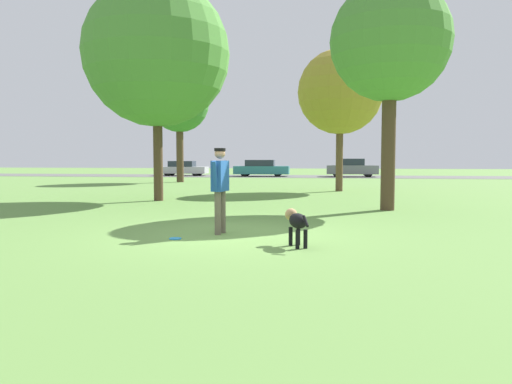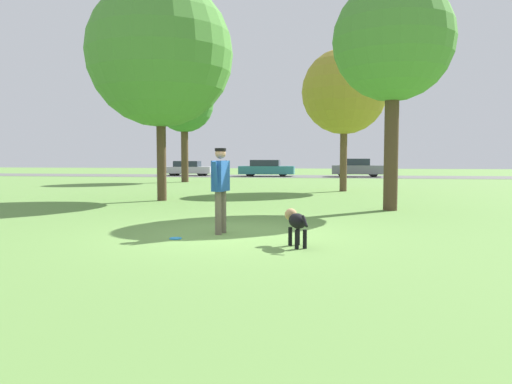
# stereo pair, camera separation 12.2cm
# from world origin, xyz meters

# --- Properties ---
(ground_plane) EXTENTS (120.00, 120.00, 0.00)m
(ground_plane) POSITION_xyz_m (0.00, 0.00, 0.00)
(ground_plane) COLOR #608C42
(far_road_strip) EXTENTS (120.00, 6.00, 0.01)m
(far_road_strip) POSITION_xyz_m (0.00, 30.69, 0.01)
(far_road_strip) COLOR #5B5B59
(far_road_strip) RESTS_ON ground_plane
(person) EXTENTS (0.29, 0.73, 1.73)m
(person) POSITION_xyz_m (-0.21, -0.00, 1.04)
(person) COLOR #665B4C
(person) RESTS_ON ground_plane
(dog) EXTENTS (0.52, 0.91, 0.63)m
(dog) POSITION_xyz_m (1.41, -1.20, 0.43)
(dog) COLOR black
(dog) RESTS_ON ground_plane
(frisbee) EXTENTS (0.23, 0.23, 0.02)m
(frisbee) POSITION_xyz_m (-0.92, -0.76, 0.01)
(frisbee) COLOR #268CE5
(frisbee) RESTS_ON ground_plane
(tree_near_right) EXTENTS (3.45, 3.45, 6.61)m
(tree_near_right) POSITION_xyz_m (3.65, 5.17, 4.84)
(tree_near_right) COLOR #4C3826
(tree_near_right) RESTS_ON ground_plane
(tree_far_left) EXTENTS (3.67, 3.67, 6.78)m
(tree_far_left) POSITION_xyz_m (-7.30, 20.43, 4.90)
(tree_far_left) COLOR #4C3826
(tree_far_left) RESTS_ON ground_plane
(tree_near_left) EXTENTS (5.13, 5.13, 7.75)m
(tree_near_left) POSITION_xyz_m (-4.08, 7.27, 5.18)
(tree_near_left) COLOR #4C3826
(tree_near_left) RESTS_ON ground_plane
(tree_mid_center) EXTENTS (3.84, 3.84, 6.43)m
(tree_mid_center) POSITION_xyz_m (2.41, 13.30, 4.50)
(tree_mid_center) COLOR brown
(tree_mid_center) RESTS_ON ground_plane
(parked_car_silver) EXTENTS (4.04, 1.78, 1.24)m
(parked_car_silver) POSITION_xyz_m (-10.24, 30.87, 0.61)
(parked_car_silver) COLOR #B7B7BC
(parked_car_silver) RESTS_ON ground_plane
(parked_car_teal) EXTENTS (4.51, 1.96, 1.34)m
(parked_car_teal) POSITION_xyz_m (-3.52, 30.49, 0.65)
(parked_car_teal) COLOR teal
(parked_car_teal) RESTS_ON ground_plane
(parked_car_grey) EXTENTS (4.02, 1.80, 1.45)m
(parked_car_grey) POSITION_xyz_m (3.74, 30.52, 0.71)
(parked_car_grey) COLOR slate
(parked_car_grey) RESTS_ON ground_plane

